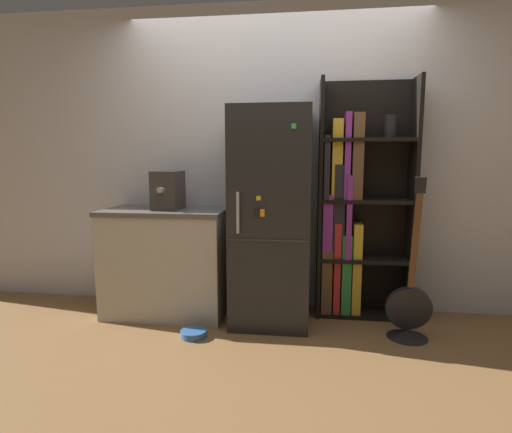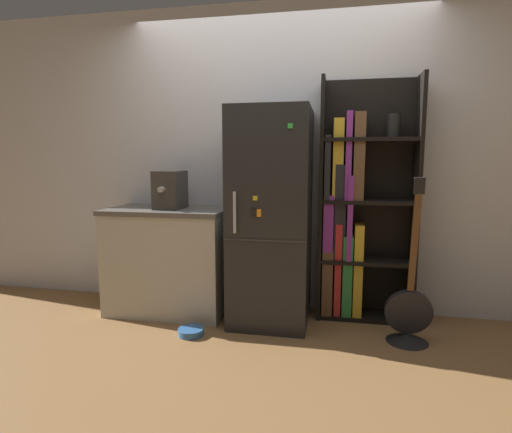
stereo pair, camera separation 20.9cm
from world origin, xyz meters
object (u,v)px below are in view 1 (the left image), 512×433
Objects in this scene: refrigerator at (272,217)px; pet_bowl at (194,333)px; bookshelf at (352,212)px; guitar at (408,315)px; espresso_machine at (168,190)px.

refrigerator is 8.56× the size of pet_bowl.
bookshelf is 9.82× the size of pet_bowl.
bookshelf is (0.65, 0.21, 0.02)m from refrigerator.
guitar is (1.03, -0.23, -0.67)m from refrigerator.
guitar is (0.38, -0.44, -0.70)m from bookshelf.
bookshelf is at bearing 130.64° from guitar.
refrigerator is 1.25m from guitar.
espresso_machine is at bearing -172.64° from bookshelf.
bookshelf is at bearing 17.58° from refrigerator.
guitar is (1.89, -0.24, -0.88)m from espresso_machine.
pet_bowl is at bearing -152.37° from bookshelf.
bookshelf reaches higher than guitar.
espresso_machine is at bearing 172.62° from guitar.
espresso_machine is 2.10m from guitar.
refrigerator is at bearing 167.30° from guitar.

